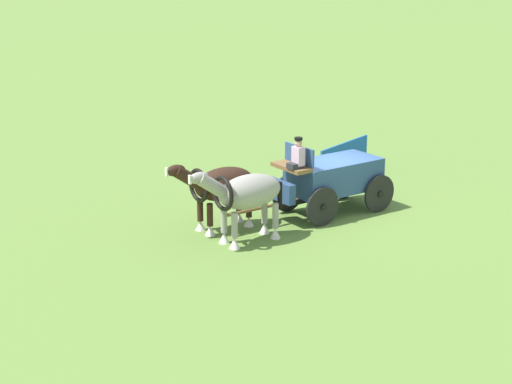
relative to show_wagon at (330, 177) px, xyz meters
name	(u,v)px	position (x,y,z in m)	size (l,w,h in m)	color
ground_plane	(333,211)	(-0.15, 0.02, -1.14)	(220.00, 220.00, 0.00)	olive
show_wagon	(330,177)	(0.00, 0.00, 0.00)	(5.85, 2.35, 2.68)	#2D4C7A
draft_horse_near	(246,194)	(3.68, 0.01, 0.26)	(3.03, 1.30, 2.28)	#9E998E
draft_horse_off	(221,186)	(3.45, -1.27, 0.18)	(2.98, 1.30, 2.19)	#331E14
sponsor_banner	(344,157)	(-4.06, -2.69, -0.59)	(3.20, 0.06, 1.10)	#1959B2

